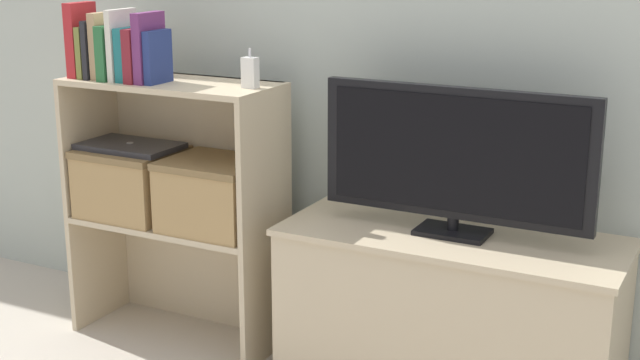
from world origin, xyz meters
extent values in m
cube|color=#B2BCB2|center=(0.00, 0.47, 1.20)|extent=(10.00, 0.05, 2.40)
cube|color=#CCB793|center=(0.43, 0.22, 0.26)|extent=(1.05, 0.43, 0.51)
cube|color=#CCB793|center=(0.43, 0.22, 0.52)|extent=(1.07, 0.45, 0.02)
cube|color=black|center=(0.43, 0.22, 0.54)|extent=(0.22, 0.14, 0.01)
cylinder|color=black|center=(0.43, 0.22, 0.57)|extent=(0.04, 0.04, 0.04)
cube|color=black|center=(0.43, 0.22, 0.79)|extent=(0.85, 0.04, 0.40)
cube|color=black|center=(0.43, 0.20, 0.79)|extent=(0.78, 0.00, 0.35)
cube|color=#CCB793|center=(-0.95, 0.16, 0.22)|extent=(0.02, 0.33, 0.44)
cube|color=#CCB793|center=(-0.21, 0.16, 0.22)|extent=(0.02, 0.33, 0.44)
cube|color=#CCB793|center=(-0.58, 0.32, 0.22)|extent=(0.72, 0.02, 0.44)
cube|color=#CCB793|center=(-0.58, 0.16, 0.43)|extent=(0.72, 0.33, 0.02)
cube|color=#CCB793|center=(-0.95, 0.16, 0.69)|extent=(0.02, 0.33, 0.50)
cube|color=#CCB793|center=(-0.21, 0.16, 0.69)|extent=(0.02, 0.33, 0.50)
cube|color=#CCB793|center=(-0.58, 0.32, 0.69)|extent=(0.72, 0.02, 0.50)
cube|color=#CCB793|center=(-0.58, 0.16, 0.93)|extent=(0.72, 0.33, 0.02)
cube|color=#B22328|center=(-0.91, 0.10, 1.07)|extent=(0.04, 0.13, 0.26)
cube|color=olive|center=(-0.87, 0.10, 1.03)|extent=(0.02, 0.13, 0.18)
cube|color=#232328|center=(-0.84, 0.10, 1.04)|extent=(0.02, 0.14, 0.20)
cube|color=tan|center=(-0.81, 0.10, 1.05)|extent=(0.03, 0.12, 0.23)
cube|color=#286638|center=(-0.76, 0.10, 1.03)|extent=(0.04, 0.15, 0.19)
cube|color=silver|center=(-0.73, 0.10, 1.06)|extent=(0.02, 0.14, 0.24)
cube|color=#1E7075|center=(-0.69, 0.10, 1.03)|extent=(0.04, 0.13, 0.18)
cube|color=maroon|center=(-0.65, 0.10, 1.03)|extent=(0.04, 0.15, 0.18)
cube|color=#6B2D66|center=(-0.61, 0.10, 1.06)|extent=(0.03, 0.14, 0.23)
cube|color=navy|center=(-0.58, 0.10, 1.03)|extent=(0.03, 0.13, 0.18)
cube|color=white|center=(-0.26, 0.16, 0.99)|extent=(0.05, 0.04, 0.10)
cylinder|color=silver|center=(-0.26, 0.16, 1.06)|extent=(0.01, 0.01, 0.03)
cube|color=tan|center=(-0.76, 0.15, 0.56)|extent=(0.33, 0.29, 0.24)
cube|color=olive|center=(-0.76, 0.15, 0.67)|extent=(0.34, 0.29, 0.02)
cube|color=tan|center=(-0.40, 0.15, 0.56)|extent=(0.33, 0.29, 0.24)
cube|color=olive|center=(-0.40, 0.15, 0.67)|extent=(0.34, 0.29, 0.02)
cube|color=#2D2D33|center=(-0.76, 0.15, 0.70)|extent=(0.35, 0.22, 0.02)
cylinder|color=#99999E|center=(-0.76, 0.15, 0.71)|extent=(0.02, 0.02, 0.00)
camera|label=1|loc=(1.27, -2.28, 1.42)|focal=50.00mm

